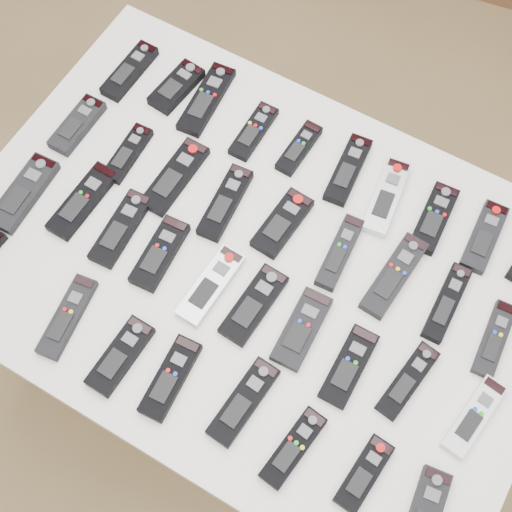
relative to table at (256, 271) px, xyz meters
The scene contains 36 objects.
ground 0.73m from the table, 106.93° to the left, with size 4.00×4.00×0.00m, color olive.
table is the anchor object (origin of this frame).
remote_0 0.57m from the table, 151.81° to the left, with size 0.05×0.17×0.02m, color black.
remote_1 0.48m from the table, 143.16° to the left, with size 0.06×0.14×0.02m, color black.
remote_2 0.42m from the table, 136.02° to the left, with size 0.06×0.20×0.02m, color black.
remote_3 0.32m from the table, 121.10° to the left, with size 0.05×0.15×0.02m, color black.
remote_4 0.29m from the table, 100.49° to the left, with size 0.04×0.14×0.02m, color black.
remote_5 0.30m from the table, 76.53° to the left, with size 0.05×0.17×0.02m, color black.
remote_6 0.32m from the table, 57.16° to the left, with size 0.05×0.18×0.02m, color #B7B7BC.
remote_7 0.39m from the table, 43.83° to the left, with size 0.05×0.16×0.02m, color black.
remote_8 0.48m from the table, 35.98° to the left, with size 0.05×0.17×0.02m, color black.
remote_10 0.52m from the table, behind, with size 0.05×0.15×0.02m, color black.
remote_11 0.39m from the table, 168.36° to the left, with size 0.04×0.15×0.02m, color black.
remote_12 0.27m from the table, 162.33° to the left, with size 0.06×0.19×0.02m, color black.
remote_13 0.16m from the table, 147.15° to the left, with size 0.05×0.18×0.02m, color black.
remote_14 0.12m from the table, 85.51° to the left, with size 0.06×0.16×0.02m, color black.
remote_15 0.19m from the table, 34.03° to the left, with size 0.04×0.17×0.02m, color black.
remote_16 0.29m from the table, 22.03° to the left, with size 0.05×0.19×0.02m, color black.
remote_17 0.40m from the table, 15.66° to the left, with size 0.04×0.17×0.02m, color black.
remote_18 0.50m from the table, ahead, with size 0.04×0.16×0.02m, color black.
remote_19 0.53m from the table, 166.81° to the right, with size 0.06×0.19×0.02m, color black.
remote_20 0.40m from the table, 169.73° to the right, with size 0.06×0.19×0.02m, color black.
remote_21 0.30m from the table, 163.35° to the right, with size 0.06×0.18×0.02m, color black.
remote_22 0.21m from the table, 152.61° to the right, with size 0.06×0.16×0.02m, color black.
remote_23 0.13m from the table, 116.12° to the right, with size 0.05×0.18×0.02m, color #B7B7BC.
remote_24 0.12m from the table, 62.25° to the right, with size 0.06×0.17×0.02m, color black.
remote_25 0.19m from the table, 29.48° to the right, with size 0.06×0.16×0.02m, color black.
remote_26 0.30m from the table, 21.81° to the right, with size 0.06×0.16×0.02m, color black.
remote_27 0.39m from the table, 11.45° to the right, with size 0.04×0.16×0.02m, color black.
remote_28 0.53m from the table, ahead, with size 0.05×0.17×0.02m, color silver.
remote_30 0.40m from the table, 130.96° to the right, with size 0.05×0.18×0.02m, color black.
remote_31 0.34m from the table, 111.35° to the right, with size 0.06×0.16×0.02m, color black.
remote_32 0.31m from the table, 92.79° to the right, with size 0.05×0.17×0.02m, color black.
remote_33 0.31m from the table, 64.37° to the right, with size 0.05×0.18×0.02m, color black.
remote_34 0.40m from the table, 49.70° to the right, with size 0.05×0.16×0.02m, color black.
remote_35 0.48m from the table, 35.36° to the right, with size 0.05×0.14×0.02m, color black.
Camera 1 is at (0.34, -0.64, 2.13)m, focal length 50.00 mm.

